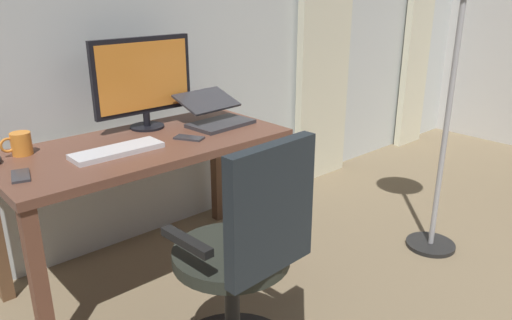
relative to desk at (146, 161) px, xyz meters
name	(u,v)px	position (x,y,z in m)	size (l,w,h in m)	color
back_room_partition	(262,0)	(-1.21, -0.48, 0.72)	(5.07, 0.10, 2.71)	silver
curtain_left_panel	(420,21)	(-3.04, -0.37, 0.50)	(0.35, 0.06, 2.28)	beige
curtain_right_panel	(325,30)	(-1.75, -0.37, 0.50)	(0.53, 0.06, 2.28)	beige
desk	(146,161)	(0.00, 0.00, 0.00)	(1.40, 0.66, 0.74)	brown
office_chair	(243,274)	(0.12, 0.88, -0.18)	(0.56, 0.56, 1.00)	black
computer_monitor	(143,79)	(-0.14, -0.21, 0.36)	(0.56, 0.18, 0.47)	black
computer_keyboard	(117,151)	(0.18, 0.07, 0.11)	(0.42, 0.14, 0.02)	silver
laptop	(216,115)	(-0.46, -0.02, 0.15)	(0.36, 0.34, 0.16)	#333338
cell_phone_by_monitor	(189,138)	(-0.19, 0.11, 0.10)	(0.07, 0.14, 0.01)	#333338
cell_phone_face_up	(21,176)	(0.60, 0.08, 0.10)	(0.07, 0.14, 0.01)	#333338
mug_coffee	(20,144)	(0.51, -0.20, 0.15)	(0.14, 0.09, 0.10)	orange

